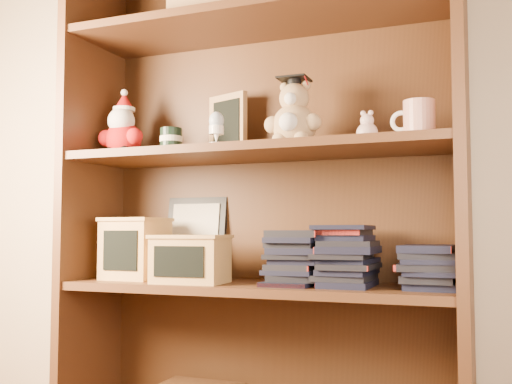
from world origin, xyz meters
TOP-DOWN VIEW (x-y plane):
  - bookcase at (-0.17, 1.36)m, footprint 1.20×0.35m
  - shelf_lower at (-0.16, 1.30)m, footprint 1.14×0.33m
  - shelf_upper at (-0.16, 1.30)m, footprint 1.14×0.33m
  - santa_plush at (-0.63, 1.30)m, footprint 0.16×0.12m
  - teachers_tin at (-0.45, 1.30)m, footprint 0.07×0.07m
  - chalkboard_plaque at (-0.31, 1.42)m, footprint 0.15×0.11m
  - egg_cup at (-0.26, 1.23)m, footprint 0.05×0.05m
  - grad_teddy_bear at (-0.04, 1.30)m, footprint 0.17×0.15m
  - pink_figurine at (0.17, 1.30)m, footprint 0.06×0.06m
  - teacher_mug at (0.31, 1.31)m, footprint 0.12×0.09m
  - certificate_frame at (-0.44, 1.44)m, footprint 0.21×0.06m
  - treats_box at (-0.58, 1.30)m, footprint 0.18×0.18m
  - pencils_box at (-0.35, 1.24)m, footprint 0.23×0.17m
  - book_stack_left at (-0.04, 1.30)m, footprint 0.14×0.20m
  - book_stack_mid at (0.11, 1.30)m, footprint 0.14×0.20m
  - book_stack_right at (0.34, 1.30)m, footprint 0.14×0.20m

SIDE VIEW (x-z plane):
  - shelf_lower at x=-0.16m, z-range 0.53..0.55m
  - book_stack_right at x=0.34m, z-range 0.55..0.66m
  - pencils_box at x=-0.35m, z-range 0.55..0.69m
  - book_stack_left at x=-0.04m, z-range 0.55..0.71m
  - book_stack_mid at x=0.11m, z-range 0.55..0.73m
  - treats_box at x=-0.58m, z-range 0.55..0.75m
  - certificate_frame at x=-0.44m, z-range 0.55..0.82m
  - bookcase at x=-0.17m, z-range -0.02..1.58m
  - shelf_upper at x=-0.16m, z-range 0.93..0.95m
  - pink_figurine at x=0.17m, z-range 0.94..1.03m
  - teachers_tin at x=-0.45m, z-range 0.95..1.03m
  - teacher_mug at x=0.31m, z-range 0.95..1.06m
  - egg_cup at x=-0.26m, z-range 0.95..1.06m
  - grad_teddy_bear at x=-0.04m, z-range 0.92..1.13m
  - santa_plush at x=-0.63m, z-range 0.92..1.15m
  - chalkboard_plaque at x=-0.31m, z-range 0.95..1.15m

